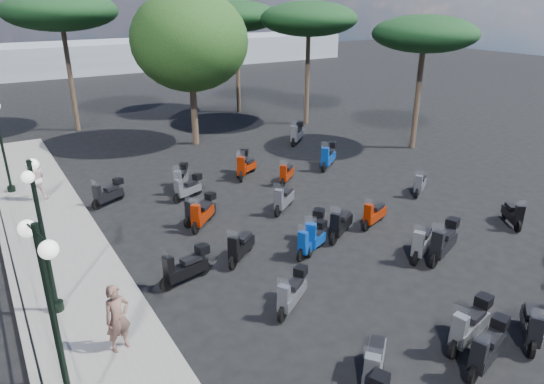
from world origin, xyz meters
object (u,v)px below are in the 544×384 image
scooter_6 (487,349)px  scooter_12 (469,326)px  scooter_17 (246,167)px  pine_2 (60,11)px  scooter_8 (312,240)px  scooter_28 (328,157)px  lamp_post_0 (54,322)px  scooter_13 (531,326)px  scooter_20 (443,242)px  lamp_post_1 (42,229)px  scooter_1 (292,293)px  scooter_5 (108,194)px  scooter_29 (297,134)px  scooter_23 (286,174)px  pine_1 (309,19)px  scooter_2 (240,247)px  scooter_22 (243,165)px  scooter_19 (421,243)px  scooter_7 (374,364)px  broadleaf_tree (190,41)px  scooter_11 (181,179)px  scooter_4 (200,210)px  scooter_10 (188,188)px  pine_3 (425,34)px  scooter_14 (314,232)px  woman (118,318)px  pine_0 (236,17)px  scooter_21 (374,215)px  scooter_9 (202,215)px  scooter_27 (420,185)px  scooter_15 (340,225)px

scooter_6 → scooter_12: (0.33, 0.71, 0.02)m
scooter_17 → pine_2: pine_2 is taller
scooter_8 → scooter_28: size_ratio=0.94×
lamp_post_0 → scooter_13: 10.24m
scooter_20 → lamp_post_1: bearing=52.5°
scooter_1 → scooter_5: bearing=-19.1°
scooter_12 → pine_2: pine_2 is taller
scooter_6 → scooter_29: size_ratio=1.13×
scooter_23 → scooter_29: bearing=-77.6°
pine_1 → pine_2: pine_2 is taller
scooter_2 → scooter_17: scooter_2 is taller
scooter_22 → scooter_8: bearing=113.6°
scooter_12 → scooter_19: bearing=-45.2°
scooter_7 → pine_1: size_ratio=0.19×
scooter_22 → broadleaf_tree: 7.76m
scooter_8 → scooter_6: bearing=159.6°
scooter_11 → pine_1: (11.19, 6.65, 5.83)m
scooter_12 → scooter_11: bearing=-3.5°
scooter_4 → scooter_8: scooter_4 is taller
scooter_10 → pine_1: size_ratio=0.20×
scooter_5 → pine_3: 16.82m
scooter_14 → pine_3: 13.86m
lamp_post_1 → woman: bearing=-53.5°
scooter_4 → pine_0: size_ratio=0.20×
lamp_post_0 → scooter_28: 16.55m
scooter_21 → scooter_28: size_ratio=0.96×
scooter_17 → scooter_6: bearing=146.1°
scooter_7 → scooter_8: scooter_7 is taller
scooter_12 → scooter_8: bearing=-6.6°
scooter_14 → scooter_21: (2.74, 0.17, -0.10)m
scooter_10 → scooter_7: bearing=156.3°
scooter_2 → scooter_19: 5.61m
woman → scooter_13: size_ratio=1.19×
scooter_7 → pine_2: size_ratio=0.17×
scooter_12 → pine_2: bearing=-4.3°
scooter_5 → scooter_22: 5.98m
woman → pine_3: pine_3 is taller
scooter_14 → scooter_17: size_ratio=1.06×
scooter_29 → pine_3: size_ratio=0.22×
scooter_1 → scooter_6: bearing=177.9°
scooter_9 → broadleaf_tree: broadleaf_tree is taller
scooter_27 → pine_3: bearing=-76.7°
scooter_4 → scooter_23: 5.10m
scooter_15 → scooter_17: size_ratio=1.14×
scooter_17 → scooter_22: bearing=75.9°
scooter_15 → scooter_20: size_ratio=0.87×
scooter_2 → scooter_15: scooter_15 is taller
scooter_6 → broadleaf_tree: 20.18m
scooter_23 → scooter_27: scooter_23 is taller
scooter_21 → scooter_19: bearing=153.3°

